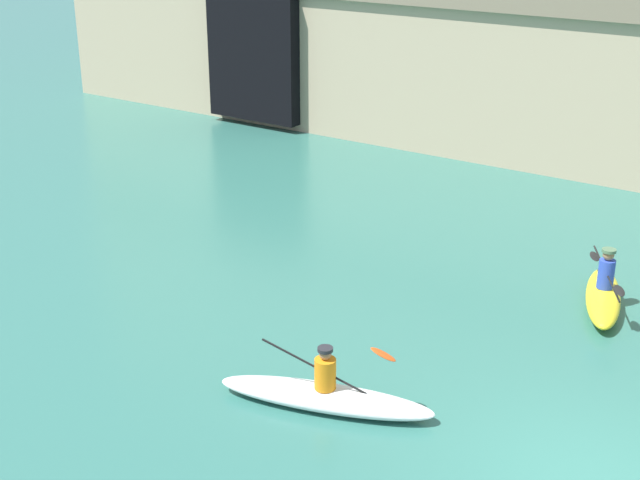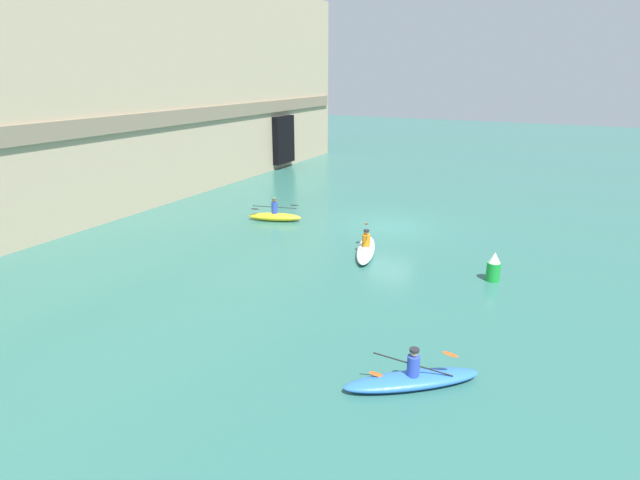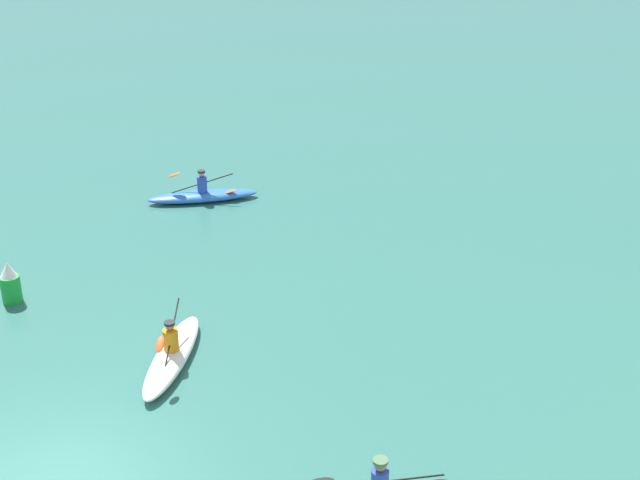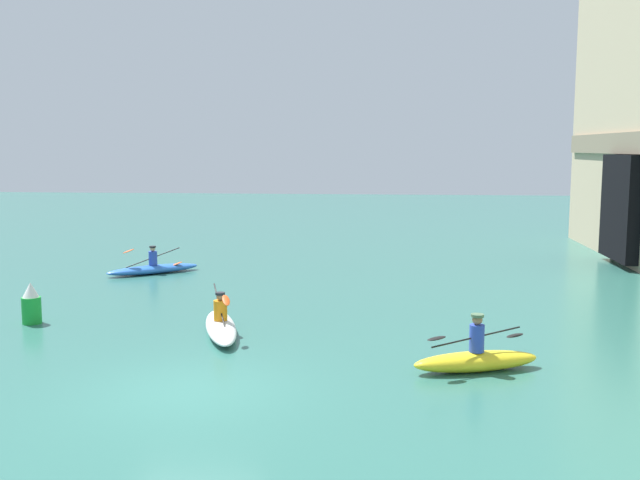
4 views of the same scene
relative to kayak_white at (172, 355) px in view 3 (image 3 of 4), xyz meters
The scene contains 4 objects.
ground_plane 4.26m from the kayak_white, ahead, with size 120.00×120.00×0.00m, color #2D665B.
kayak_white is the anchor object (origin of this frame).
kayak_blue 9.59m from the kayak_white, 151.13° to the right, with size 2.80×3.28×1.06m.
marker_buoy 5.41m from the kayak_white, 96.01° to the right, with size 0.51×0.51×1.13m.
Camera 3 is at (9.74, 10.25, 11.27)m, focal length 50.00 mm.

